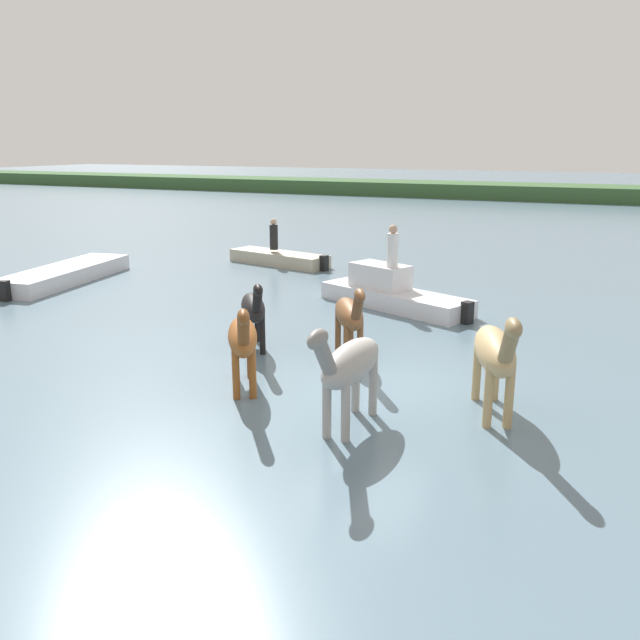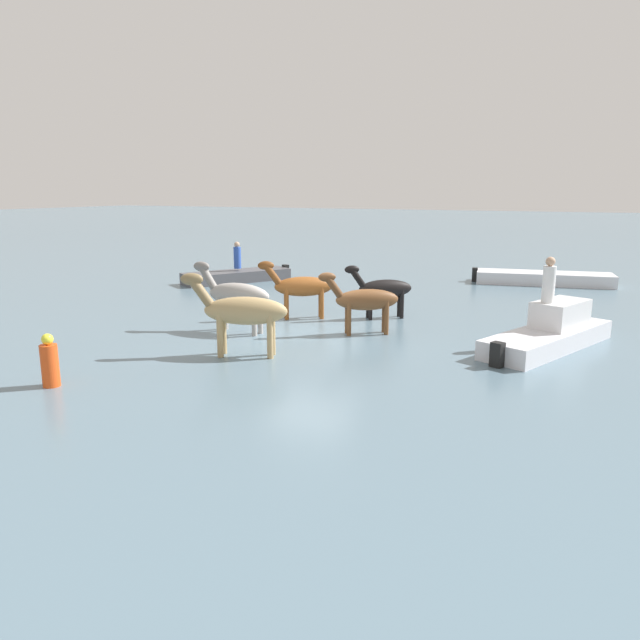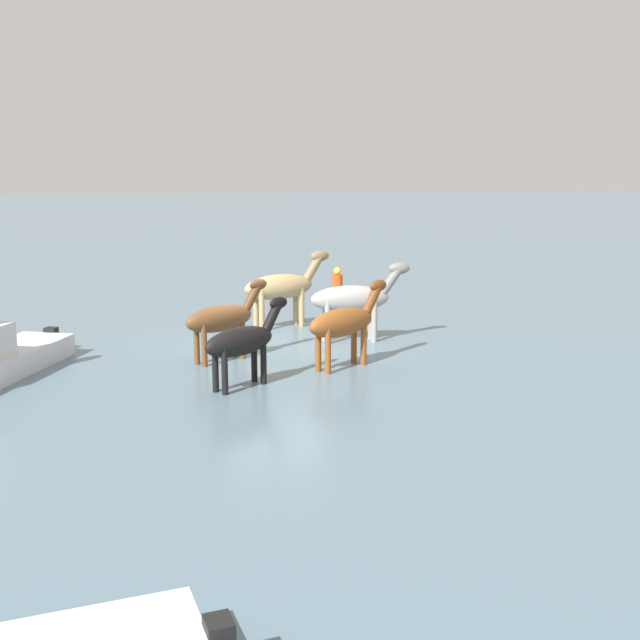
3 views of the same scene
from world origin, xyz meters
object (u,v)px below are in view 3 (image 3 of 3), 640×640
at_px(horse_dark_mare, 222,318).
at_px(horse_pinto_flank, 344,322).
at_px(horse_gray_outer, 242,341).
at_px(horse_lead, 354,299).
at_px(buoy_channel_marker, 337,286).
at_px(horse_mid_herd, 282,287).

height_order(horse_dark_mare, horse_pinto_flank, horse_pinto_flank).
height_order(horse_gray_outer, horse_dark_mare, horse_dark_mare).
height_order(horse_lead, buoy_channel_marker, horse_lead).
xyz_separation_m(horse_dark_mare, horse_mid_herd, (3.44, -1.88, 0.15)).
distance_m(horse_lead, horse_mid_herd, 2.57).
bearing_deg(buoy_channel_marker, horse_lead, 171.69).
height_order(horse_lead, horse_mid_herd, horse_mid_herd).
distance_m(horse_gray_outer, horse_dark_mare, 2.27).
distance_m(horse_mid_herd, buoy_channel_marker, 4.46).
bearing_deg(buoy_channel_marker, horse_dark_mare, 149.32).
distance_m(horse_gray_outer, horse_pinto_flank, 2.62).
bearing_deg(horse_lead, horse_mid_herd, 127.16).
distance_m(horse_gray_outer, horse_lead, 4.82).
relative_size(horse_pinto_flank, buoy_channel_marker, 1.94).
bearing_deg(buoy_channel_marker, horse_mid_herd, 147.53).
distance_m(horse_dark_mare, horse_pinto_flank, 2.83).
bearing_deg(horse_lead, horse_dark_mare, -157.33).
relative_size(horse_dark_mare, horse_pinto_flank, 0.97).
bearing_deg(horse_mid_herd, horse_pinto_flank, -101.37).
relative_size(horse_pinto_flank, horse_mid_herd, 0.84).
bearing_deg(horse_pinto_flank, buoy_channel_marker, 46.13).
relative_size(horse_dark_mare, horse_mid_herd, 0.81).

